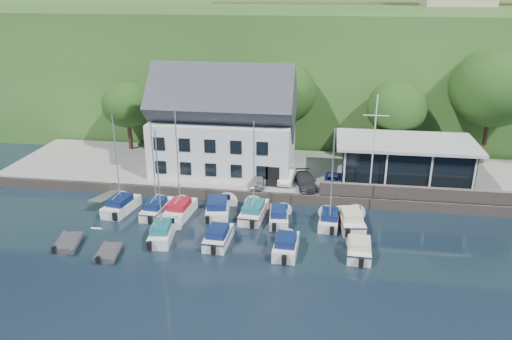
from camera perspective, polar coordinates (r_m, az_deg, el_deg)
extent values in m
plane|color=black|center=(37.02, 1.94, -10.84)|extent=(180.00, 180.00, 0.00)
cube|color=gray|center=(52.50, 4.13, -0.43)|extent=(60.00, 13.00, 1.00)
cube|color=#62574F|center=(46.51, 3.50, -3.28)|extent=(60.00, 0.30, 1.00)
cube|color=#2C531F|center=(94.14, 6.45, 13.59)|extent=(160.00, 75.00, 16.00)
cube|color=#546030|center=(101.55, 11.60, 18.44)|extent=(50.00, 30.00, 0.30)
cube|color=#62574F|center=(47.11, 18.28, -2.57)|extent=(18.00, 0.50, 1.20)
imported|color=#9F9EA3|center=(47.86, 0.29, -1.16)|extent=(1.35, 3.28, 1.11)
imported|color=silver|center=(48.82, 3.63, -0.67)|extent=(1.70, 3.88, 1.24)
imported|color=#2D2C31|center=(47.78, 5.72, -1.25)|extent=(2.53, 4.40, 1.20)
imported|color=navy|center=(48.18, 8.76, -1.21)|extent=(1.68, 3.59, 1.19)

